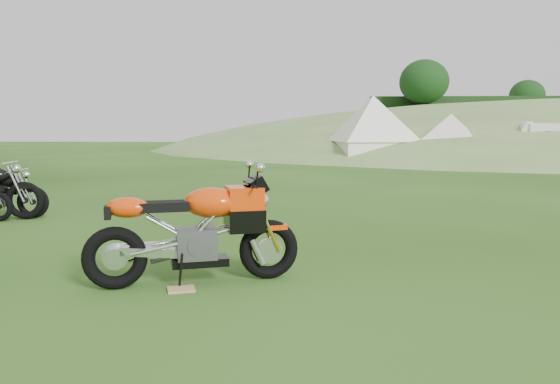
# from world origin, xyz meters

# --- Properties ---
(ground) EXTENTS (120.00, 120.00, 0.00)m
(ground) POSITION_xyz_m (0.00, 0.00, 0.00)
(ground) COLOR #23450E
(ground) RESTS_ON ground
(sport_motorcycle) EXTENTS (2.27, 1.19, 1.32)m
(sport_motorcycle) POSITION_xyz_m (-0.51, -0.90, 0.66)
(sport_motorcycle) COLOR #E23B07
(sport_motorcycle) RESTS_ON ground
(plywood_board) EXTENTS (0.34, 0.30, 0.02)m
(plywood_board) POSITION_xyz_m (-0.60, -1.16, 0.01)
(plywood_board) COLOR tan
(plywood_board) RESTS_ON ground
(tent_mid) EXTENTS (4.10, 4.10, 2.99)m
(tent_mid) POSITION_xyz_m (3.91, 20.37, 1.49)
(tent_mid) COLOR white
(tent_mid) RESTS_ON ground
(tent_right) EXTENTS (3.63, 3.63, 2.46)m
(tent_right) POSITION_xyz_m (7.52, 19.75, 1.23)
(tent_right) COLOR white
(tent_right) RESTS_ON ground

